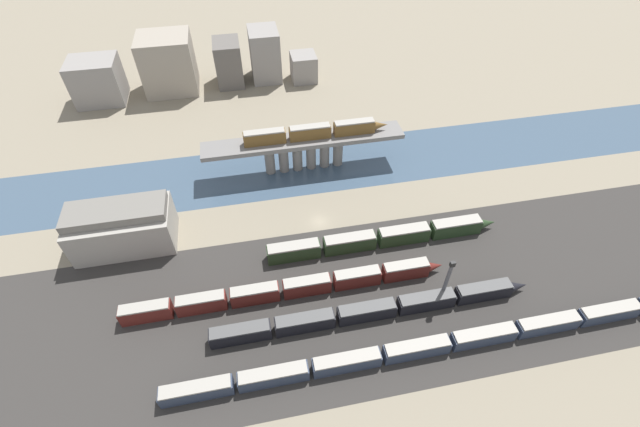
% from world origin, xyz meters
% --- Properties ---
extents(ground_plane, '(400.00, 400.00, 0.00)m').
position_xyz_m(ground_plane, '(0.00, 0.00, 0.00)').
color(ground_plane, gray).
extents(railbed_yard, '(280.00, 42.00, 0.01)m').
position_xyz_m(railbed_yard, '(0.00, -24.00, 0.00)').
color(railbed_yard, '#33302D').
rests_on(railbed_yard, ground).
extents(river_water, '(320.00, 23.12, 0.01)m').
position_xyz_m(river_water, '(0.00, 21.80, 0.00)').
color(river_water, '#3D5166').
rests_on(river_water, ground).
extents(bridge, '(54.71, 7.29, 9.98)m').
position_xyz_m(bridge, '(-0.00, 21.80, 7.18)').
color(bridge, slate).
rests_on(bridge, ground).
extents(train_on_bridge, '(39.26, 2.65, 3.72)m').
position_xyz_m(train_on_bridge, '(3.04, 21.80, 11.80)').
color(train_on_bridge, brown).
rests_on(train_on_bridge, bridge).
extents(train_yard_near, '(112.96, 2.71, 3.43)m').
position_xyz_m(train_yard_near, '(19.85, -37.92, 1.68)').
color(train_yard_near, '#2D384C').
rests_on(train_yard_near, ground).
extents(train_yard_mid, '(67.05, 2.90, 3.63)m').
position_xyz_m(train_yard_mid, '(5.77, -28.30, 1.78)').
color(train_yard_mid, black).
rests_on(train_yard_mid, ground).
extents(train_yard_far, '(68.75, 2.75, 4.09)m').
position_xyz_m(train_yard_far, '(-10.99, -19.93, 2.01)').
color(train_yard_far, '#5B1E19').
rests_on(train_yard_far, ground).
extents(train_yard_outer, '(55.89, 3.15, 4.11)m').
position_xyz_m(train_yard_outer, '(13.31, -9.96, 2.02)').
color(train_yard_outer, '#23381E').
rests_on(train_yard_outer, ground).
extents(warehouse_building, '(22.50, 12.01, 11.50)m').
position_xyz_m(warehouse_building, '(-45.76, 2.02, 5.47)').
color(warehouse_building, '#9E998E').
rests_on(warehouse_building, ground).
extents(signal_tower, '(1.00, 0.77, 12.46)m').
position_xyz_m(signal_tower, '(21.01, -27.20, 6.33)').
color(signal_tower, '#4C4C51').
rests_on(signal_tower, ground).
extents(city_block_far_left, '(15.49, 13.07, 14.33)m').
position_xyz_m(city_block_far_left, '(-61.69, 71.52, 7.16)').
color(city_block_far_left, gray).
rests_on(city_block_far_left, ground).
extents(city_block_left, '(17.41, 15.74, 18.83)m').
position_xyz_m(city_block_left, '(-38.24, 74.93, 9.41)').
color(city_block_left, gray).
rests_on(city_block_left, ground).
extents(city_block_center, '(9.06, 12.55, 15.19)m').
position_xyz_m(city_block_center, '(-17.95, 75.36, 7.59)').
color(city_block_center, '#605B56').
rests_on(city_block_center, ground).
extents(city_block_right, '(10.23, 13.28, 17.58)m').
position_xyz_m(city_block_right, '(-4.84, 76.86, 8.79)').
color(city_block_right, gray).
rests_on(city_block_right, ground).
extents(city_block_far_right, '(8.85, 9.46, 9.46)m').
position_xyz_m(city_block_far_right, '(8.42, 72.65, 4.73)').
color(city_block_far_right, gray).
rests_on(city_block_far_right, ground).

